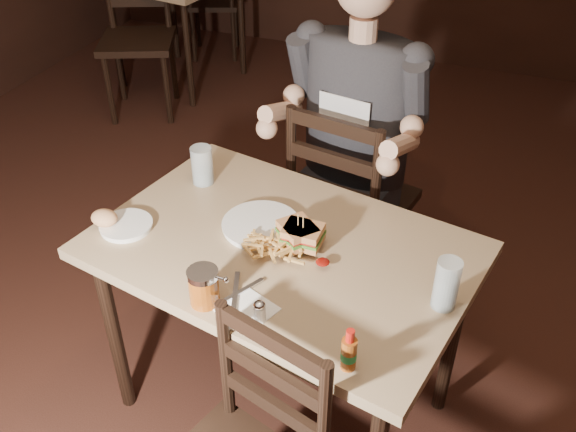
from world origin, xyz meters
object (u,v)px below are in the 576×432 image
(dinner_plate, at_px, (261,226))
(bg_chair_far, at_px, (213,1))
(bg_chair_near, at_px, (137,41))
(syrup_dispenser, at_px, (204,287))
(chair_far, at_px, (352,202))
(hot_sauce, at_px, (349,349))
(diner, at_px, (354,95))
(glass_right, at_px, (446,284))
(side_plate, at_px, (126,226))
(glass_left, at_px, (202,165))
(main_table, at_px, (282,266))

(dinner_plate, bearing_deg, bg_chair_far, 119.24)
(bg_chair_near, bearing_deg, syrup_dispenser, -76.89)
(chair_far, distance_m, hot_sauce, 1.20)
(chair_far, relative_size, diner, 0.98)
(glass_right, relative_size, side_plate, 0.94)
(bg_chair_far, distance_m, side_plate, 3.41)
(bg_chair_far, height_order, glass_right, glass_right)
(bg_chair_far, xyz_separation_m, dinner_plate, (1.67, -2.99, 0.35))
(bg_chair_far, bearing_deg, glass_left, 94.98)
(glass_left, relative_size, glass_right, 0.89)
(side_plate, bearing_deg, glass_right, 0.43)
(glass_left, bearing_deg, syrup_dispenser, -62.59)
(bg_chair_far, xyz_separation_m, syrup_dispenser, (1.66, -3.36, 0.40))
(chair_far, xyz_separation_m, glass_left, (-0.43, -0.47, 0.36))
(bg_chair_near, bearing_deg, bg_chair_far, 66.82)
(chair_far, xyz_separation_m, side_plate, (-0.54, -0.81, 0.29))
(bg_chair_near, relative_size, hot_sauce, 7.76)
(diner, height_order, glass_right, diner)
(hot_sauce, height_order, syrup_dispenser, hot_sauce)
(main_table, relative_size, syrup_dispenser, 11.44)
(main_table, bearing_deg, glass_right, -9.66)
(bg_chair_near, relative_size, glass_right, 6.38)
(main_table, height_order, glass_left, glass_left)
(glass_left, bearing_deg, dinner_plate, -30.68)
(side_plate, bearing_deg, bg_chair_near, 121.78)
(main_table, distance_m, dinner_plate, 0.15)
(diner, xyz_separation_m, side_plate, (-0.53, -0.76, -0.21))
(chair_far, xyz_separation_m, bg_chair_far, (-1.81, 2.34, -0.06))
(chair_far, bearing_deg, dinner_plate, 88.91)
(side_plate, bearing_deg, chair_far, 56.17)
(bg_chair_near, relative_size, side_plate, 6.00)
(glass_right, relative_size, hot_sauce, 1.22)
(bg_chair_near, xyz_separation_m, side_plate, (1.27, -2.05, 0.28))
(chair_far, height_order, diner, diner)
(glass_right, bearing_deg, main_table, 170.34)
(dinner_plate, relative_size, glass_left, 1.77)
(diner, height_order, hot_sauce, diner)
(diner, xyz_separation_m, glass_left, (-0.42, -0.42, -0.15))
(bg_chair_far, height_order, side_plate, bg_chair_far)
(main_table, relative_size, side_plate, 7.78)
(dinner_plate, bearing_deg, chair_far, 78.30)
(bg_chair_far, relative_size, hot_sauce, 6.62)
(diner, bearing_deg, glass_right, -46.45)
(glass_left, bearing_deg, main_table, -31.09)
(hot_sauce, height_order, side_plate, hot_sauce)
(bg_chair_far, xyz_separation_m, hot_sauce, (2.10, -3.45, 0.41))
(glass_right, bearing_deg, dinner_plate, 166.28)
(diner, relative_size, side_plate, 5.94)
(dinner_plate, relative_size, hot_sauce, 1.92)
(main_table, xyz_separation_m, glass_left, (-0.39, 0.24, 0.15))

